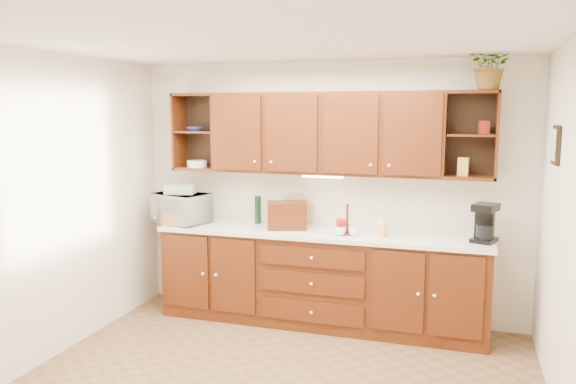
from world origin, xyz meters
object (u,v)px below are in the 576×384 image
Objects in this scene: bread_box at (287,216)px; potted_plant at (492,65)px; microwave at (181,208)px; coffee_maker at (485,223)px.

bread_box is 0.90× the size of potted_plant.
potted_plant is (1.85, 0.07, 1.43)m from bread_box.
microwave reaches higher than bread_box.
potted_plant reaches higher than microwave.
potted_plant is at bearing -15.53° from bread_box.
microwave is 3.33m from potted_plant.
coffee_maker is at bearing -17.41° from bread_box.
microwave is 1.62× the size of coffee_maker.
coffee_maker is 1.40m from potted_plant.
microwave is 1.32× the size of potted_plant.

